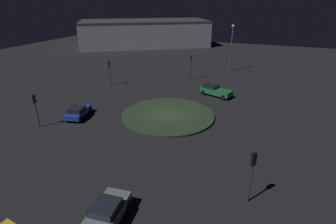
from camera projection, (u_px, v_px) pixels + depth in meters
name	position (u px, v px, depth m)	size (l,w,h in m)	color
ground_plane	(168.00, 116.00, 31.81)	(117.64, 117.64, 0.00)	black
roundabout_island	(168.00, 115.00, 31.76)	(11.12, 11.12, 0.25)	#263823
car_green	(215.00, 90.00, 38.01)	(3.18, 4.86, 1.55)	#1E7238
car_grey	(106.00, 213.00, 16.44)	(4.17, 2.36, 1.52)	slate
car_blue	(78.00, 112.00, 31.15)	(4.18, 2.82, 1.41)	#1E38A5
traffic_light_northwest	(35.00, 104.00, 28.03)	(0.37, 0.40, 3.76)	#2D2D2D
traffic_light_northeast	(110.00, 68.00, 41.68)	(0.37, 0.40, 3.94)	#2D2D2D
traffic_light_southwest	(252.00, 168.00, 17.42)	(0.39, 0.38, 3.96)	#2D2D2D
traffic_light_east	(191.00, 62.00, 44.39)	(0.37, 0.32, 4.39)	#2D2D2D
streetlamp_east	(232.00, 41.00, 48.60)	(0.54, 0.54, 8.63)	#4C4C51
store_building	(145.00, 33.00, 76.70)	(31.55, 38.07, 7.11)	#8C939E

